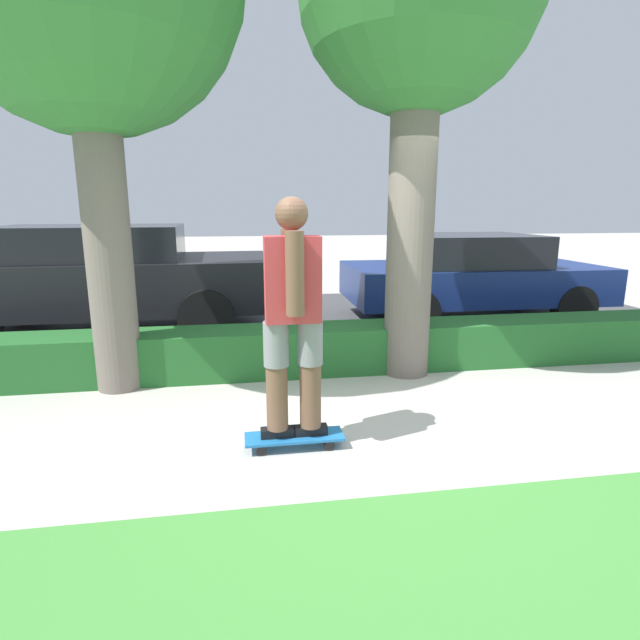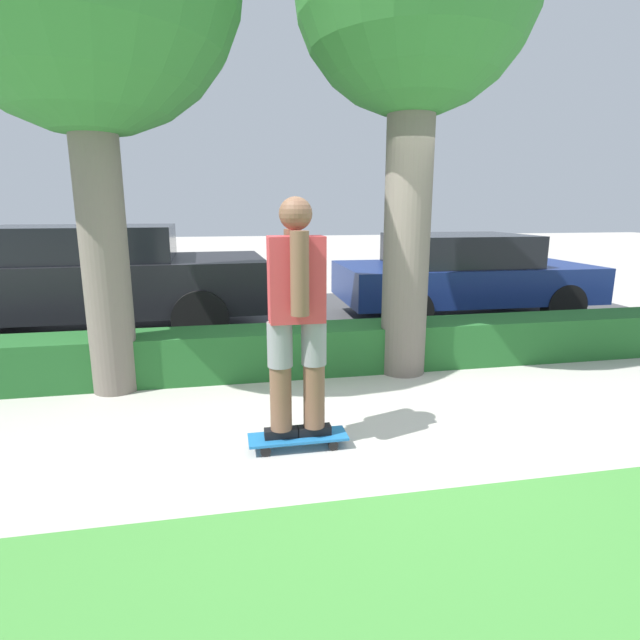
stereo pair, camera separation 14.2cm
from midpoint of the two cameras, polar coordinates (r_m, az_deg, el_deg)
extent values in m
plane|color=#BCB7AD|center=(4.28, 5.30, -12.37)|extent=(60.00, 60.00, 0.00)
cube|color=#474749|center=(8.21, -1.97, -0.04)|extent=(12.71, 5.00, 0.01)
cube|color=#236028|center=(5.66, 1.34, -3.26)|extent=(12.71, 0.60, 0.51)
cube|color=#1E6BAD|center=(3.95, -1.89, -13.18)|extent=(0.76, 0.24, 0.02)
cylinder|color=black|center=(3.93, 2.14, -14.12)|extent=(0.08, 0.04, 0.08)
cylinder|color=black|center=(4.08, 1.63, -13.00)|extent=(0.08, 0.04, 0.08)
cylinder|color=black|center=(3.87, -5.63, -14.61)|extent=(0.08, 0.04, 0.08)
cylinder|color=black|center=(4.03, -5.80, -13.45)|extent=(0.08, 0.04, 0.08)
cube|color=black|center=(3.92, -3.79, -12.69)|extent=(0.26, 0.09, 0.07)
cylinder|color=brown|center=(3.74, -3.89, -6.43)|extent=(0.16, 0.16, 0.83)
cylinder|color=gray|center=(3.67, -3.94, -2.74)|extent=(0.19, 0.19, 0.33)
cube|color=black|center=(3.94, -0.03, -12.47)|extent=(0.26, 0.09, 0.07)
cylinder|color=brown|center=(3.77, -0.03, -6.25)|extent=(0.16, 0.16, 0.83)
cylinder|color=gray|center=(3.70, -0.03, -2.58)|extent=(0.19, 0.19, 0.33)
cube|color=#C6383D|center=(3.59, -2.04, 4.66)|extent=(0.40, 0.22, 0.62)
cylinder|color=brown|center=(3.42, -1.70, 5.31)|extent=(0.13, 0.13, 0.58)
cylinder|color=brown|center=(3.74, -2.36, 5.94)|extent=(0.13, 0.13, 0.58)
sphere|color=brown|center=(3.55, -2.10, 12.06)|extent=(0.24, 0.24, 0.24)
cylinder|color=#70665B|center=(5.27, -22.43, 8.79)|extent=(0.44, 0.44, 3.08)
cylinder|color=#70665B|center=(5.46, 11.06, 10.47)|extent=(0.49, 0.49, 3.24)
cube|color=black|center=(7.88, -22.74, 3.86)|extent=(4.79, 2.16, 0.72)
cube|color=black|center=(7.86, -24.13, 8.10)|extent=(2.52, 1.84, 0.47)
cylinder|color=black|center=(6.84, -12.26, 0.30)|extent=(0.76, 0.24, 0.76)
cylinder|color=black|center=(8.63, -11.66, 2.85)|extent=(0.76, 0.24, 0.76)
cylinder|color=black|center=(9.23, -30.12, 2.03)|extent=(0.76, 0.24, 0.76)
cube|color=navy|center=(8.66, 17.34, 4.18)|extent=(4.11, 2.05, 0.57)
cube|color=black|center=(8.55, 16.83, 7.69)|extent=(2.15, 1.77, 0.49)
cylinder|color=black|center=(8.60, 27.45, 1.36)|extent=(0.67, 0.24, 0.67)
cylinder|color=black|center=(10.09, 21.40, 3.39)|extent=(0.67, 0.24, 0.67)
cylinder|color=black|center=(7.39, 11.50, 0.90)|extent=(0.67, 0.24, 0.67)
cylinder|color=black|center=(9.08, 7.50, 3.21)|extent=(0.67, 0.24, 0.67)
camera|label=1|loc=(0.07, 90.90, -0.20)|focal=28.00mm
camera|label=2|loc=(0.07, -89.10, 0.20)|focal=28.00mm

